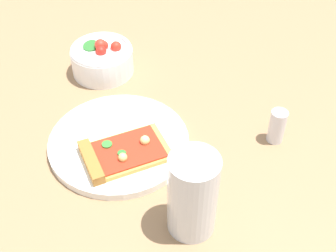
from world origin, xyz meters
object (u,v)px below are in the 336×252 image
salad_bowl (102,59)px  pepper_shaker (278,124)px  plate (119,142)px  pizza_slice_main (120,154)px  soda_glass (193,198)px

salad_bowl → pepper_shaker: bearing=140.1°
plate → pizza_slice_main: size_ratio=1.53×
plate → salad_bowl: 0.22m
salad_bowl → soda_glass: size_ratio=0.91×
plate → pizza_slice_main: bearing=90.4°
salad_bowl → soda_glass: 0.42m
plate → pizza_slice_main: 0.04m
pepper_shaker → soda_glass: bearing=41.1°
soda_glass → salad_bowl: bearing=-73.8°
salad_bowl → plate: bearing=95.4°
plate → soda_glass: bearing=118.2°
salad_bowl → pepper_shaker: size_ratio=1.67×
plate → pepper_shaker: 0.28m
pizza_slice_main → salad_bowl: salad_bowl is taller
soda_glass → plate: bearing=-61.8°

